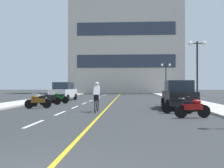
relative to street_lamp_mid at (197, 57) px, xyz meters
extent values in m
plane|color=#2D3033|center=(-7.21, 3.35, -3.76)|extent=(140.00, 140.00, 0.00)
cube|color=#B7B2A8|center=(-14.41, 6.35, -3.70)|extent=(2.40, 72.00, 0.12)
cube|color=#B7B2A8|center=(-0.01, 6.35, -3.70)|extent=(2.40, 72.00, 0.12)
cube|color=silver|center=(-9.21, -11.65, -3.76)|extent=(0.14, 2.20, 0.01)
cube|color=silver|center=(-9.21, -7.65, -3.76)|extent=(0.14, 2.20, 0.01)
cube|color=silver|center=(-9.21, -3.65, -3.76)|extent=(0.14, 2.20, 0.01)
cube|color=silver|center=(-9.21, 0.35, -3.76)|extent=(0.14, 2.20, 0.01)
cube|color=silver|center=(-9.21, 4.35, -3.76)|extent=(0.14, 2.20, 0.01)
cube|color=silver|center=(-9.21, 8.35, -3.76)|extent=(0.14, 2.20, 0.01)
cube|color=silver|center=(-9.21, 12.35, -3.76)|extent=(0.14, 2.20, 0.01)
cube|color=silver|center=(-9.21, 16.35, -3.76)|extent=(0.14, 2.20, 0.01)
cube|color=silver|center=(-9.21, 20.35, -3.76)|extent=(0.14, 2.20, 0.01)
cube|color=silver|center=(-9.21, 24.35, -3.76)|extent=(0.14, 2.20, 0.01)
cube|color=silver|center=(-9.21, 28.35, -3.76)|extent=(0.14, 2.20, 0.01)
cube|color=gold|center=(-6.96, 6.35, -3.76)|extent=(0.12, 66.00, 0.01)
cube|color=beige|center=(-6.00, 30.91, 6.23)|extent=(21.59, 7.14, 19.99)
cube|color=#2D3847|center=(-6.00, 27.30, 2.23)|extent=(18.14, 0.10, 2.40)
cube|color=#2D3847|center=(-6.00, 27.30, 8.23)|extent=(18.14, 0.10, 2.40)
cylinder|color=black|center=(0.00, 0.00, -1.18)|extent=(0.14, 0.14, 4.93)
cylinder|color=black|center=(0.00, 0.00, 1.13)|extent=(1.10, 0.08, 0.08)
sphere|color=white|center=(-0.55, 0.00, 1.13)|extent=(0.36, 0.36, 0.36)
sphere|color=white|center=(0.55, 0.00, 1.13)|extent=(0.36, 0.36, 0.36)
cylinder|color=black|center=(-0.05, 17.48, -1.38)|extent=(0.14, 0.14, 4.54)
cylinder|color=black|center=(-0.05, 17.48, 0.74)|extent=(1.10, 0.08, 0.08)
sphere|color=white|center=(-0.60, 17.48, 0.74)|extent=(0.36, 0.36, 0.36)
sphere|color=white|center=(0.50, 17.48, 0.74)|extent=(0.36, 0.36, 0.36)
cylinder|color=black|center=(-3.11, -2.92, -3.44)|extent=(0.24, 0.65, 0.64)
cylinder|color=black|center=(-1.41, -2.96, -3.44)|extent=(0.24, 0.65, 0.64)
cylinder|color=black|center=(-3.18, -5.72, -3.44)|extent=(0.24, 0.65, 0.64)
cylinder|color=black|center=(-1.48, -5.76, -3.44)|extent=(0.24, 0.65, 0.64)
cube|color=black|center=(-2.30, -4.34, -3.04)|extent=(1.80, 4.24, 0.80)
cube|color=#1E2833|center=(-2.30, -4.34, -2.29)|extent=(1.61, 2.24, 0.70)
cylinder|color=black|center=(-12.80, 6.05, -3.44)|extent=(0.26, 0.65, 0.64)
cylinder|color=black|center=(-11.10, 5.93, -3.44)|extent=(0.26, 0.65, 0.64)
cylinder|color=black|center=(-12.99, 3.26, -3.44)|extent=(0.26, 0.65, 0.64)
cylinder|color=black|center=(-11.29, 3.14, -3.44)|extent=(0.26, 0.65, 0.64)
cube|color=silver|center=(-12.05, 4.60, -3.04)|extent=(1.98, 4.31, 0.80)
cube|color=#1E2833|center=(-12.05, 4.60, -2.29)|extent=(1.71, 2.30, 0.70)
cylinder|color=black|center=(-2.06, -9.25, -3.46)|extent=(0.61, 0.20, 0.60)
cylinder|color=black|center=(-3.14, -9.44, -3.46)|extent=(0.61, 0.20, 0.60)
cube|color=maroon|center=(-2.60, -9.35, -3.24)|extent=(0.93, 0.43, 0.28)
ellipsoid|color=maroon|center=(-2.40, -9.31, -3.02)|extent=(0.47, 0.31, 0.22)
cube|color=black|center=(-2.85, -9.39, -3.04)|extent=(0.47, 0.31, 0.10)
cylinder|color=silver|center=(-2.06, -9.25, -2.86)|extent=(0.13, 0.60, 0.03)
cylinder|color=black|center=(-2.38, -7.49, -3.46)|extent=(0.61, 0.16, 0.60)
cylinder|color=black|center=(-3.48, -7.39, -3.46)|extent=(0.61, 0.16, 0.60)
cube|color=black|center=(-2.93, -7.44, -3.24)|extent=(0.92, 0.37, 0.28)
ellipsoid|color=black|center=(-2.73, -7.46, -3.02)|extent=(0.46, 0.28, 0.22)
cube|color=black|center=(-3.18, -7.42, -3.04)|extent=(0.46, 0.28, 0.10)
cylinder|color=silver|center=(-2.38, -7.49, -2.86)|extent=(0.09, 0.60, 0.03)
cylinder|color=black|center=(-11.94, -4.98, -3.46)|extent=(0.60, 0.30, 0.60)
cylinder|color=black|center=(-10.90, -4.60, -3.46)|extent=(0.60, 0.30, 0.60)
cube|color=brown|center=(-11.42, -4.79, -3.24)|extent=(0.94, 0.57, 0.28)
ellipsoid|color=brown|center=(-11.61, -4.86, -3.02)|extent=(0.50, 0.37, 0.22)
cube|color=black|center=(-11.18, -4.71, -3.04)|extent=(0.50, 0.37, 0.10)
cylinder|color=silver|center=(-11.94, -4.98, -2.86)|extent=(0.23, 0.57, 0.03)
cylinder|color=black|center=(-12.31, -2.97, -3.46)|extent=(0.60, 0.30, 0.60)
cylinder|color=black|center=(-11.27, -3.33, -3.46)|extent=(0.60, 0.30, 0.60)
cube|color=#B2B2B7|center=(-11.79, -3.15, -3.24)|extent=(0.94, 0.57, 0.28)
ellipsoid|color=#B2B2B7|center=(-11.98, -3.08, -3.02)|extent=(0.49, 0.37, 0.22)
cube|color=black|center=(-11.56, -3.23, -3.04)|extent=(0.49, 0.37, 0.10)
cylinder|color=silver|center=(-12.31, -2.97, -2.86)|extent=(0.23, 0.58, 0.03)
cylinder|color=black|center=(-12.12, -1.74, -3.46)|extent=(0.61, 0.24, 0.60)
cylinder|color=black|center=(-11.06, -1.47, -3.46)|extent=(0.61, 0.24, 0.60)
cube|color=black|center=(-11.59, -1.61, -3.24)|extent=(0.94, 0.49, 0.28)
ellipsoid|color=black|center=(-11.78, -1.66, -3.02)|extent=(0.49, 0.34, 0.22)
cube|color=black|center=(-11.35, -1.55, -3.04)|extent=(0.49, 0.34, 0.10)
cylinder|color=silver|center=(-12.12, -1.74, -2.86)|extent=(0.18, 0.59, 0.03)
cylinder|color=black|center=(-11.86, 0.29, -3.46)|extent=(0.61, 0.23, 0.60)
cylinder|color=black|center=(-10.79, 0.05, -3.46)|extent=(0.61, 0.23, 0.60)
cube|color=#0C4C19|center=(-11.32, 0.17, -3.24)|extent=(0.94, 0.47, 0.28)
ellipsoid|color=#0C4C19|center=(-11.52, 0.21, -3.02)|extent=(0.48, 0.33, 0.22)
cube|color=black|center=(-11.08, 0.11, -3.04)|extent=(0.48, 0.33, 0.10)
cylinder|color=silver|center=(-11.86, 0.29, -2.86)|extent=(0.16, 0.59, 0.03)
torus|color=black|center=(-7.34, -6.23, -3.42)|extent=(0.05, 0.72, 0.72)
torus|color=black|center=(-7.36, -7.28, -3.42)|extent=(0.05, 0.72, 0.72)
cylinder|color=red|center=(-7.35, -6.78, -3.12)|extent=(0.06, 0.95, 0.04)
cube|color=black|center=(-7.35, -6.93, -2.90)|extent=(0.10, 0.20, 0.06)
cylinder|color=red|center=(-7.34, -6.33, -2.87)|extent=(0.42, 0.04, 0.03)
cube|color=black|center=(-7.35, -6.88, -2.97)|extent=(0.25, 0.36, 0.28)
cube|color=white|center=(-7.35, -6.73, -2.57)|extent=(0.33, 0.46, 0.61)
sphere|color=beige|center=(-7.35, -6.60, -2.22)|extent=(0.20, 0.20, 0.20)
ellipsoid|color=white|center=(-7.35, -6.60, -2.15)|extent=(0.24, 0.26, 0.16)
camera|label=1|loc=(-5.56, -21.82, -2.27)|focal=42.78mm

